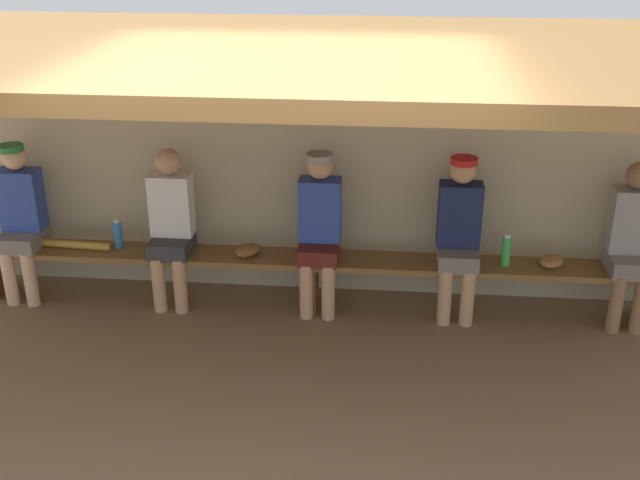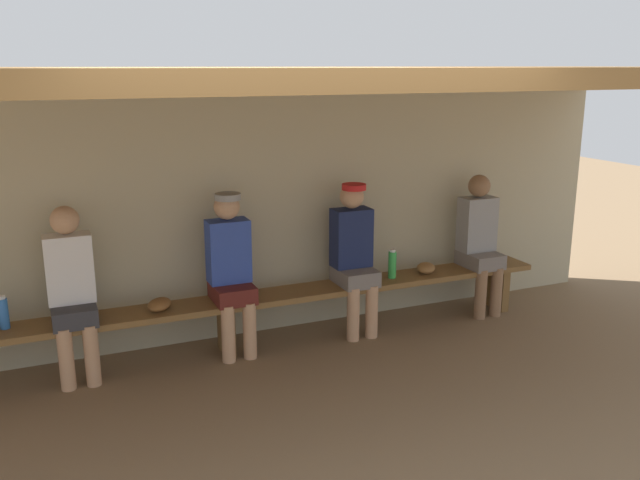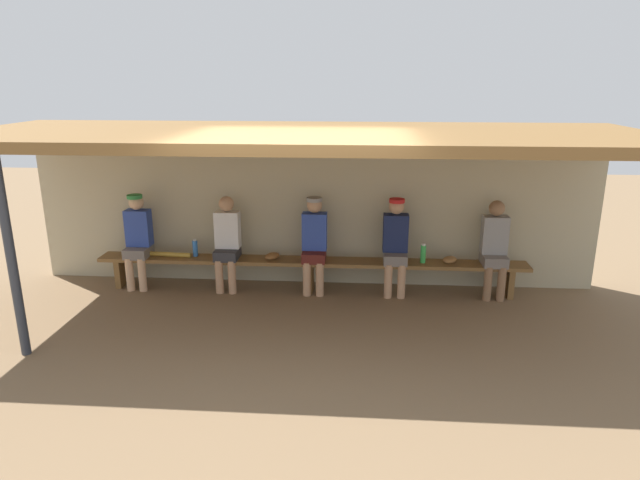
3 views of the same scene
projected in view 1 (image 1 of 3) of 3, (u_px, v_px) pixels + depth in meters
name	position (u px, v px, depth m)	size (l,w,h in m)	color
ground_plane	(289.00, 418.00, 5.18)	(24.00, 24.00, 0.00)	brown
back_wall	(317.00, 166.00, 6.56)	(8.00, 0.20, 2.20)	#B7AD8C
dugout_roof	(298.00, 56.00, 4.91)	(8.00, 2.80, 0.12)	brown
bench	(312.00, 265.00, 6.44)	(6.00, 0.36, 0.46)	brown
player_in_blue	(319.00, 225.00, 6.29)	(0.34, 0.42, 1.34)	#591E19
player_shirtless_tan	(631.00, 238.00, 6.09)	(0.34, 0.42, 1.34)	slate
player_middle	(459.00, 230.00, 6.20)	(0.34, 0.42, 1.34)	slate
player_near_post	(20.00, 215.00, 6.51)	(0.34, 0.42, 1.34)	slate
player_rightmost	(171.00, 222.00, 6.40)	(0.34, 0.42, 1.34)	#333338
water_bottle_clear	(506.00, 251.00, 6.22)	(0.07, 0.07, 0.27)	green
water_bottle_blue	(118.00, 234.00, 6.54)	(0.07, 0.07, 0.25)	blue
baseball_glove_dark_brown	(248.00, 250.00, 6.43)	(0.24, 0.17, 0.09)	brown
baseball_glove_worn	(552.00, 261.00, 6.24)	(0.24, 0.17, 0.09)	olive
baseball_bat	(64.00, 244.00, 6.58)	(0.07, 0.07, 0.82)	#B28C33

